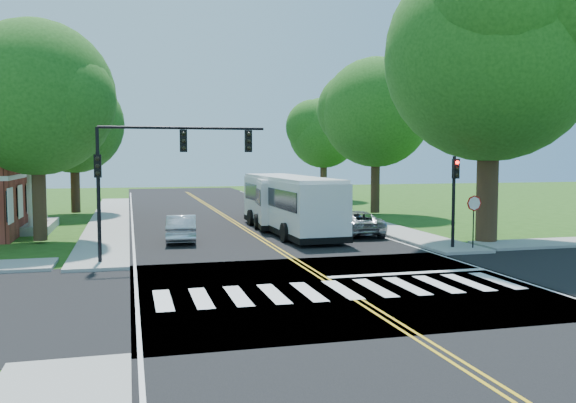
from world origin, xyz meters
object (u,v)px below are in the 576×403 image
object	(u,v)px
bus_lead	(290,203)
hatchback	(181,228)
signal_nw	(156,160)
bus_follow	(271,198)
signal_ne	(454,189)
dark_sedan	(349,223)
suv	(355,223)

from	to	relation	value
bus_lead	hatchback	size ratio (longest dim) A/B	2.98
signal_nw	bus_follow	size ratio (longest dim) A/B	0.58
signal_ne	dark_sedan	distance (m)	8.04
bus_lead	bus_follow	world-z (taller)	bus_lead
hatchback	bus_follow	bearing A→B (deg)	-125.71
bus_lead	signal_ne	bearing A→B (deg)	123.39
bus_follow	suv	world-z (taller)	bus_follow
signal_nw	hatchback	size ratio (longest dim) A/B	1.64
bus_follow	suv	xyz separation A→B (m)	(3.20, -7.45, -0.95)
signal_nw	bus_lead	xyz separation A→B (m)	(8.10, 8.52, -2.61)
bus_follow	dark_sedan	xyz separation A→B (m)	(3.08, -6.77, -1.06)
signal_ne	dark_sedan	bearing A→B (deg)	110.84
signal_nw	dark_sedan	distance (m)	13.93
signal_nw	bus_follow	distance (m)	16.44
bus_follow	dark_sedan	size ratio (longest dim) A/B	3.02
signal_nw	hatchback	bearing A→B (deg)	76.14
bus_follow	suv	bearing A→B (deg)	119.56
dark_sedan	signal_ne	bearing A→B (deg)	115.73
dark_sedan	hatchback	bearing A→B (deg)	10.66
hatchback	suv	world-z (taller)	hatchback
hatchback	suv	size ratio (longest dim) A/B	0.87
bus_lead	hatchback	distance (m)	7.04
signal_nw	signal_ne	xyz separation A→B (m)	(14.06, 0.01, -1.41)
signal_nw	bus_follow	xyz separation A→B (m)	(8.24, 13.96, -2.72)
signal_nw	suv	distance (m)	13.66
hatchback	bus_lead	bearing A→B (deg)	-155.47
dark_sedan	bus_lead	bearing A→B (deg)	-17.44
signal_nw	dark_sedan	xyz separation A→B (m)	(11.32, 7.19, -3.78)
bus_lead	suv	xyz separation A→B (m)	(3.34, -2.01, -1.06)
signal_ne	bus_follow	distance (m)	15.17
signal_nw	dark_sedan	bearing A→B (deg)	32.42
signal_ne	hatchback	xyz separation A→B (m)	(-12.52, 6.19, -2.24)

